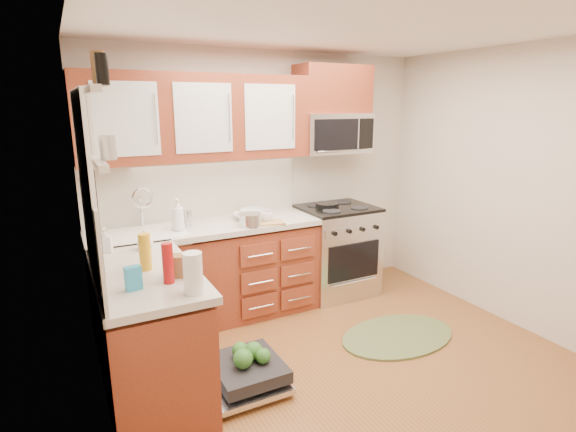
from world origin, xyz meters
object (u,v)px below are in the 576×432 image
sink (149,247)px  stock_pot (250,220)px  dishwasher (242,375)px  bowl_a (247,216)px  range (336,250)px  skillet (327,205)px  microwave (333,133)px  paper_towel_roll (193,273)px  bowl_b (254,214)px  cutting_board (269,223)px  rug (398,336)px  upper_cabinets (198,118)px  cup (266,217)px

sink → stock_pot: (0.86, -0.20, 0.18)m
dishwasher → bowl_a: size_ratio=2.81×
range → sink: bearing=-179.7°
range → dishwasher: bearing=-143.7°
skillet → microwave: bearing=39.8°
dishwasher → microwave: bearing=39.1°
range → paper_towel_roll: size_ratio=3.89×
stock_pot → bowl_b: stock_pot is taller
microwave → sink: size_ratio=1.23×
stock_pot → cutting_board: 0.19m
skillet → stock_pot: bearing=-166.0°
rug → bowl_b: bowl_b is taller
sink → cutting_board: size_ratio=2.29×
dishwasher → skillet: bearing=39.0°
sink → paper_towel_roll: bearing=-90.0°
sink → cutting_board: cutting_board is taller
sink → skillet: bearing=1.3°
sink → rug: sink is taller
upper_cabinets → dishwasher: bearing=-96.0°
rug → bowl_b: bearing=127.7°
upper_cabinets → stock_pot: size_ratio=10.38×
bowl_a → cup: 0.22m
upper_cabinets → stock_pot: 1.02m
rug → stock_pot: stock_pot is taller
microwave → bowl_b: (-0.93, -0.08, -0.73)m
upper_cabinets → bowl_b: (0.48, -0.11, -0.91)m
upper_cabinets → paper_towel_roll: upper_cabinets is taller
cutting_board → dishwasher: bearing=-125.3°
cup → microwave: bearing=16.4°
range → stock_pot: (-1.07, -0.21, 0.51)m
rug → dishwasher: bearing=-178.3°
rug → bowl_a: size_ratio=4.33×
range → skillet: (-0.11, 0.03, 0.50)m
bowl_b → range: bearing=-2.5°
stock_pot → bowl_a: stock_pot is taller
dishwasher → bowl_b: size_ratio=2.55×
upper_cabinets → rug: size_ratio=1.90×
rug → stock_pot: (-1.01, 0.88, 0.97)m
dishwasher → rug: bearing=1.7°
range → cutting_board: bearing=-166.7°
sink → rug: size_ratio=0.57×
cup → bowl_a: bearing=121.1°
skillet → cutting_board: skillet is taller
bowl_a → rug: bearing=-50.1°
sink → stock_pot: stock_pot is taller
microwave → cup: bearing=-163.6°
microwave → rug: bearing=-92.7°
paper_towel_roll → bowl_a: paper_towel_roll is taller
range → bowl_a: size_ratio=3.81×
dishwasher → rug: dishwasher is taller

